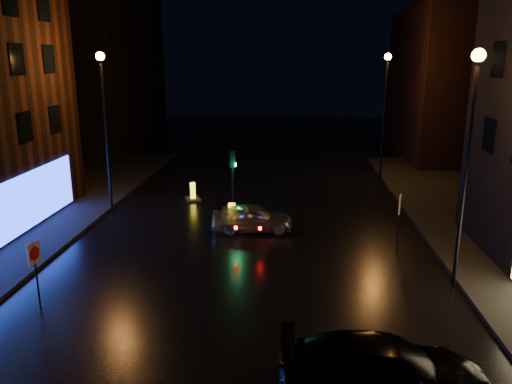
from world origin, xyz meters
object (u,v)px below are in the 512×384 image
traffic_signal (233,206)px  bollard_far (193,196)px  dark_sedan (384,369)px  bollard_near (232,222)px  road_sign_right (399,209)px  road_sign_left (35,259)px  silver_hatchback (252,218)px

traffic_signal → bollard_far: size_ratio=2.45×
dark_sedan → traffic_signal: bearing=20.5°
traffic_signal → bollard_near: bearing=-85.2°
bollard_far → road_sign_right: bearing=-56.0°
road_sign_right → traffic_signal: bearing=-14.4°
traffic_signal → dark_sedan: traffic_signal is taller
bollard_near → bollard_far: (-2.86, 4.62, -0.03)m
road_sign_left → dark_sedan: bearing=-6.9°
road_sign_left → traffic_signal: bearing=76.1°
road_sign_left → road_sign_right: bearing=38.3°
traffic_signal → road_sign_left: bearing=-116.7°
road_sign_left → road_sign_right: road_sign_right is taller
road_sign_right → bollard_far: bearing=-19.1°
traffic_signal → bollard_near: traffic_signal is taller
dark_sedan → road_sign_left: 11.38m
traffic_signal → road_sign_left: traffic_signal is taller
bollard_near → bollard_far: bearing=123.8°
bollard_near → bollard_far: size_ratio=1.00×
bollard_near → road_sign_right: 8.05m
silver_hatchback → bollard_near: bearing=59.2°
traffic_signal → bollard_far: bearing=135.2°
bollard_near → road_sign_right: (7.53, -2.37, 1.55)m
silver_hatchback → bollard_far: (-3.90, 5.13, -0.43)m
bollard_near → road_sign_left: (-5.46, -8.59, 1.45)m
dark_sedan → bollard_near: 13.47m
road_sign_left → road_sign_right: 14.41m
silver_hatchback → road_sign_right: size_ratio=1.59×
dark_sedan → bollard_far: (-8.08, 17.03, -0.51)m
bollard_far → bollard_near: bearing=-80.4°
bollard_far → dark_sedan: bearing=-86.7°
bollard_near → road_sign_right: road_sign_right is taller
bollard_far → road_sign_right: road_sign_right is taller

